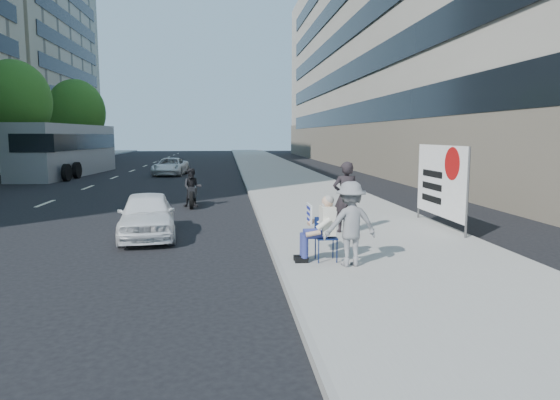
{
  "coord_description": "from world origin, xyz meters",
  "views": [
    {
      "loc": [
        0.47,
        -5.88,
        2.61
      ],
      "look_at": [
        1.47,
        3.47,
        1.39
      ],
      "focal_mm": 32.0,
      "sensor_mm": 36.0,
      "label": 1
    }
  ],
  "objects": [
    {
      "name": "ground",
      "position": [
        0.0,
        0.0,
        0.0
      ],
      "size": [
        160.0,
        160.0,
        0.0
      ],
      "primitive_type": "plane",
      "color": "black",
      "rests_on": "ground"
    },
    {
      "name": "near_sidewalk",
      "position": [
        4.0,
        20.0,
        0.07
      ],
      "size": [
        5.0,
        120.0,
        0.15
      ],
      "primitive_type": "cube",
      "color": "gray",
      "rests_on": "ground"
    },
    {
      "name": "near_building",
      "position": [
        17.0,
        32.0,
        10.0
      ],
      "size": [
        14.0,
        70.0,
        20.0
      ],
      "primitive_type": "cube",
      "color": "#9C9586",
      "rests_on": "ground"
    },
    {
      "name": "tree_far_d",
      "position": [
        -13.7,
        30.0,
        4.89
      ],
      "size": [
        4.8,
        4.8,
        7.65
      ],
      "color": "#382616",
      "rests_on": "ground"
    },
    {
      "name": "tree_far_e",
      "position": [
        -13.7,
        44.0,
        4.78
      ],
      "size": [
        5.4,
        5.4,
        7.89
      ],
      "color": "#382616",
      "rests_on": "ground"
    },
    {
      "name": "seated_protester",
      "position": [
        2.29,
        3.62,
        0.87
      ],
      "size": [
        0.83,
        1.12,
        1.31
      ],
      "color": "navy",
      "rests_on": "near_sidewalk"
    },
    {
      "name": "jogger",
      "position": [
        2.78,
        3.18,
        0.95
      ],
      "size": [
        1.11,
        0.73,
        1.61
      ],
      "primitive_type": "imported",
      "rotation": [
        0.0,
        0.0,
        3.27
      ],
      "color": "gray",
      "rests_on": "near_sidewalk"
    },
    {
      "name": "pedestrian_woman",
      "position": [
        3.47,
        6.45,
        1.05
      ],
      "size": [
        0.67,
        0.45,
        1.81
      ],
      "primitive_type": "imported",
      "rotation": [
        0.0,
        0.0,
        3.12
      ],
      "color": "black",
      "rests_on": "near_sidewalk"
    },
    {
      "name": "protest_banner",
      "position": [
        6.18,
        6.9,
        1.4
      ],
      "size": [
        0.08,
        3.06,
        2.2
      ],
      "color": "#4C4C4C",
      "rests_on": "near_sidewalk"
    },
    {
      "name": "white_sedan_near",
      "position": [
        -1.59,
        7.1,
        0.58
      ],
      "size": [
        1.78,
        3.56,
        1.17
      ],
      "primitive_type": "imported",
      "rotation": [
        0.0,
        0.0,
        0.12
      ],
      "color": "white",
      "rests_on": "ground"
    },
    {
      "name": "white_sedan_far",
      "position": [
        -3.2,
        27.64,
        0.57
      ],
      "size": [
        2.28,
        4.26,
        1.14
      ],
      "primitive_type": "imported",
      "rotation": [
        0.0,
        0.0,
        -0.1
      ],
      "color": "white",
      "rests_on": "ground"
    },
    {
      "name": "motorcycle",
      "position": [
        -0.79,
        12.56,
        0.64
      ],
      "size": [
        0.69,
        2.04,
        1.42
      ],
      "rotation": [
        0.0,
        0.0,
        -0.0
      ],
      "color": "black",
      "rests_on": "ground"
    },
    {
      "name": "bus",
      "position": [
        -9.87,
        28.18,
        1.64
      ],
      "size": [
        3.54,
        12.23,
        3.3
      ],
      "rotation": [
        0.0,
        0.0,
        -0.08
      ],
      "color": "gray",
      "rests_on": "ground"
    }
  ]
}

